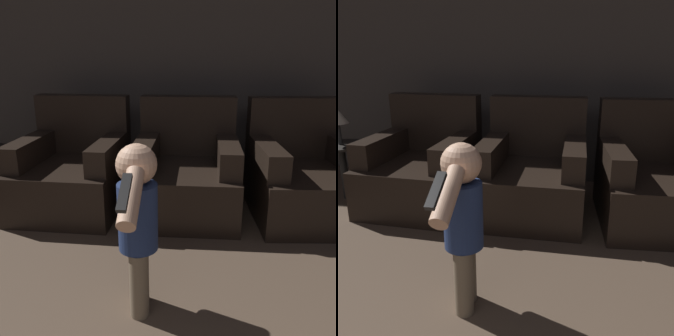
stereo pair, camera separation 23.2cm
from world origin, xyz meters
TOP-DOWN VIEW (x-y plane):
  - wall_back at (0.00, 4.50)m, footprint 8.40×0.05m
  - armchair_left at (-0.70, 3.69)m, footprint 0.83×0.94m
  - armchair_middle at (0.23, 3.69)m, footprint 0.81×0.91m
  - armchair_right at (1.16, 3.69)m, footprint 0.87×0.96m
  - person_toddler at (0.05, 2.40)m, footprint 0.19×0.59m
  - side_table at (-1.42, 3.63)m, footprint 0.42×0.42m

SIDE VIEW (x-z plane):
  - armchair_left at x=-0.70m, z-range -0.14..0.75m
  - armchair_middle at x=0.23m, z-range -0.14..0.75m
  - armchair_right at x=1.16m, z-range -0.14..0.75m
  - side_table at x=-1.42m, z-range 0.15..0.65m
  - person_toddler at x=0.05m, z-range 0.08..0.94m
  - wall_back at x=0.00m, z-range 0.00..2.60m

